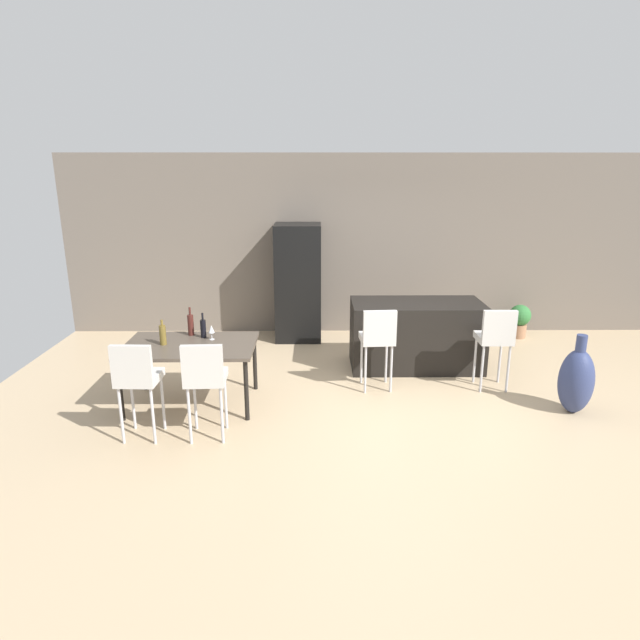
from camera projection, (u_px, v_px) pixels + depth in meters
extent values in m
plane|color=tan|center=(390.00, 392.00, 6.67)|extent=(10.00, 10.00, 0.00)
cube|color=#665B51|center=(371.00, 245.00, 8.80)|extent=(10.00, 0.12, 2.90)
cube|color=black|center=(416.00, 335.00, 7.40)|extent=(1.78, 0.83, 0.92)
cube|color=beige|center=(377.00, 338.00, 6.63)|extent=(0.43, 0.43, 0.08)
cube|color=beige|center=(380.00, 325.00, 6.41)|extent=(0.40, 0.09, 0.36)
cylinder|color=#B2B2B7|center=(361.00, 360.00, 6.87)|extent=(0.03, 0.03, 0.61)
cylinder|color=#B2B2B7|center=(386.00, 360.00, 6.89)|extent=(0.03, 0.03, 0.61)
cylinder|color=#B2B2B7|center=(365.00, 370.00, 6.56)|extent=(0.03, 0.03, 0.61)
cylinder|color=#B2B2B7|center=(391.00, 369.00, 6.58)|extent=(0.03, 0.03, 0.61)
cube|color=beige|center=(494.00, 338.00, 6.64)|extent=(0.40, 0.40, 0.08)
cube|color=beige|center=(500.00, 325.00, 6.42)|extent=(0.40, 0.06, 0.36)
cylinder|color=#B2B2B7|center=(475.00, 360.00, 6.89)|extent=(0.03, 0.03, 0.61)
cylinder|color=#B2B2B7|center=(500.00, 360.00, 6.89)|extent=(0.03, 0.03, 0.61)
cylinder|color=#B2B2B7|center=(482.00, 369.00, 6.58)|extent=(0.03, 0.03, 0.61)
cylinder|color=#B2B2B7|center=(508.00, 369.00, 6.58)|extent=(0.03, 0.03, 0.61)
cube|color=#4C4238|center=(190.00, 346.00, 6.15)|extent=(1.49, 0.97, 0.04)
cylinder|color=black|center=(144.00, 363.00, 6.65)|extent=(0.05, 0.05, 0.70)
cylinder|color=black|center=(255.00, 363.00, 6.66)|extent=(0.05, 0.05, 0.70)
cylinder|color=black|center=(120.00, 391.00, 5.83)|extent=(0.05, 0.05, 0.70)
cylinder|color=black|center=(246.00, 390.00, 5.84)|extent=(0.05, 0.05, 0.70)
cube|color=beige|center=(139.00, 378.00, 5.41)|extent=(0.41, 0.41, 0.08)
cube|color=beige|center=(131.00, 363.00, 5.18)|extent=(0.40, 0.07, 0.36)
cylinder|color=#B2B2B7|center=(133.00, 402.00, 5.66)|extent=(0.03, 0.03, 0.61)
cylinder|color=#B2B2B7|center=(163.00, 402.00, 5.65)|extent=(0.03, 0.03, 0.61)
cylinder|color=#B2B2B7|center=(121.00, 416.00, 5.35)|extent=(0.03, 0.03, 0.61)
cylinder|color=#B2B2B7|center=(153.00, 416.00, 5.34)|extent=(0.03, 0.03, 0.61)
cube|color=beige|center=(206.00, 377.00, 5.41)|extent=(0.42, 0.42, 0.08)
cube|color=beige|center=(202.00, 363.00, 5.19)|extent=(0.40, 0.08, 0.36)
cylinder|color=#B2B2B7|center=(195.00, 402.00, 5.65)|extent=(0.03, 0.03, 0.61)
cylinder|color=#B2B2B7|center=(226.00, 402.00, 5.67)|extent=(0.03, 0.03, 0.61)
cylinder|color=#B2B2B7|center=(189.00, 416.00, 5.35)|extent=(0.03, 0.03, 0.61)
cylinder|color=#B2B2B7|center=(222.00, 415.00, 5.36)|extent=(0.03, 0.03, 0.61)
cylinder|color=brown|center=(163.00, 335.00, 6.09)|extent=(0.07, 0.07, 0.23)
cylinder|color=brown|center=(162.00, 323.00, 6.05)|extent=(0.03, 0.03, 0.07)
cylinder|color=#471E19|center=(191.00, 325.00, 6.43)|extent=(0.07, 0.07, 0.25)
cylinder|color=#471E19|center=(190.00, 311.00, 6.39)|extent=(0.03, 0.03, 0.10)
cylinder|color=black|center=(203.00, 329.00, 6.35)|extent=(0.07, 0.07, 0.21)
cylinder|color=black|center=(202.00, 317.00, 6.31)|extent=(0.02, 0.02, 0.09)
cylinder|color=silver|center=(212.00, 339.00, 6.30)|extent=(0.06, 0.06, 0.00)
cylinder|color=silver|center=(212.00, 336.00, 6.29)|extent=(0.01, 0.01, 0.08)
cone|color=silver|center=(211.00, 329.00, 6.27)|extent=(0.07, 0.07, 0.09)
cube|color=black|center=(298.00, 282.00, 8.51)|extent=(0.72, 0.68, 1.84)
ellipsoid|color=navy|center=(576.00, 381.00, 6.03)|extent=(0.38, 0.38, 0.75)
cylinder|color=navy|center=(581.00, 343.00, 5.90)|extent=(0.11, 0.11, 0.19)
cylinder|color=#996B4C|center=(518.00, 331.00, 8.76)|extent=(0.24, 0.24, 0.22)
sphere|color=#2D6B33|center=(520.00, 315.00, 8.68)|extent=(0.34, 0.34, 0.34)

